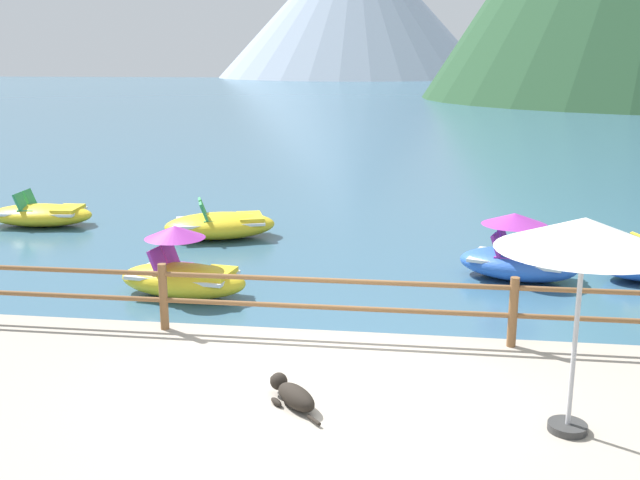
{
  "coord_description": "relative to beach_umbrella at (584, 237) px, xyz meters",
  "views": [
    {
      "loc": [
        1.11,
        -7.91,
        4.13
      ],
      "look_at": [
        -0.64,
        5.0,
        0.9
      ],
      "focal_mm": 41.66,
      "sensor_mm": 36.0,
      "label": 1
    }
  ],
  "objects": [
    {
      "name": "beach_umbrella",
      "position": [
        0.0,
        0.0,
        0.0
      ],
      "size": [
        1.7,
        1.7,
        2.24
      ],
      "color": "#B2B2B7",
      "rests_on": "promenade_dock"
    },
    {
      "name": "pedal_boat_2",
      "position": [
        -5.68,
        4.91,
        -2.03
      ],
      "size": [
        2.47,
        1.44,
        1.27
      ],
      "color": "yellow",
      "rests_on": "ground"
    },
    {
      "name": "dog_resting",
      "position": [
        -2.89,
        0.2,
        -1.92
      ],
      "size": [
        0.72,
        0.88,
        0.26
      ],
      "color": "black",
      "rests_on": "promenade_dock"
    },
    {
      "name": "distant_peak",
      "position": [
        -15.43,
        145.5,
        11.9
      ],
      "size": [
        54.19,
        54.19,
        28.7
      ],
      "primitive_type": "cone",
      "color": "#93A3B7",
      "rests_on": "ground"
    },
    {
      "name": "ground_plane",
      "position": [
        -2.69,
        40.72,
        -2.45
      ],
      "size": [
        200.0,
        200.0,
        0.0
      ],
      "primitive_type": "plane",
      "color": "#38607A"
    },
    {
      "name": "pedal_boat_6",
      "position": [
        -10.95,
        9.87,
        -2.16
      ],
      "size": [
        2.67,
        1.46,
        0.87
      ],
      "color": "yellow",
      "rests_on": "ground"
    },
    {
      "name": "pedal_boat_5",
      "position": [
        -6.15,
        9.2,
        -2.13
      ],
      "size": [
        2.86,
        2.13,
        0.91
      ],
      "color": "yellow",
      "rests_on": "ground"
    },
    {
      "name": "dock_railing",
      "position": [
        -2.69,
        2.27,
        -1.47
      ],
      "size": [
        23.92,
        0.12,
        0.95
      ],
      "color": "brown",
      "rests_on": "promenade_dock"
    },
    {
      "name": "pedal_boat_3",
      "position": [
        0.31,
        6.79,
        -2.01
      ],
      "size": [
        2.5,
        1.92,
        1.27
      ],
      "color": "blue",
      "rests_on": "ground"
    }
  ]
}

